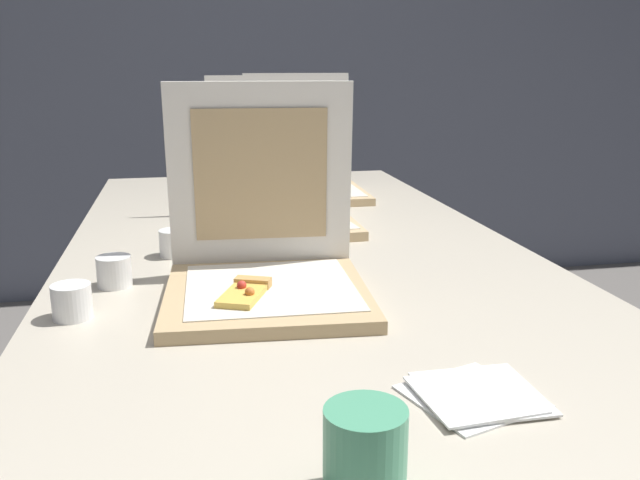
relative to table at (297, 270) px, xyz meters
The scene contains 10 objects.
wall_back 2.14m from the table, 90.00° to the left, with size 10.00×0.10×2.60m, color slate.
table is the anchor object (origin of this frame).
pizza_box_front 0.32m from the table, 109.99° to the right, with size 0.36×0.37×0.36m.
pizza_box_middle 0.26m from the table, 89.99° to the left, with size 0.34×0.37×0.36m.
pizza_box_back 0.64m from the table, 78.40° to the left, with size 0.35×0.38×0.36m.
cup_white_mid 0.27m from the table, behind, with size 0.06×0.06×0.06m, color white.
cup_white_near_left 0.54m from the table, 141.38° to the right, with size 0.06×0.06×0.06m, color white.
cup_white_near_center 0.41m from the table, 153.68° to the right, with size 0.06×0.06×0.06m, color white.
cup_printed_front 0.87m from the table, 95.32° to the right, with size 0.08×0.08×0.09m, color #4C9E75.
napkin_pile 0.71m from the table, 81.87° to the right, with size 0.17×0.17×0.01m.
Camera 1 is at (-0.23, -0.83, 1.15)m, focal length 37.93 mm.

